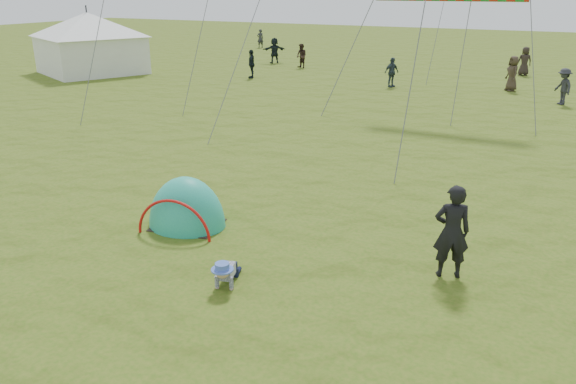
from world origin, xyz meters
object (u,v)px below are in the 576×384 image
at_px(popup_tent, 188,225).
at_px(event_marquee, 90,41).
at_px(standing_adult, 452,232).
at_px(crawling_toddler, 226,271).

height_order(popup_tent, event_marquee, event_marquee).
xyz_separation_m(standing_adult, event_marquee, (-25.61, 16.63, 1.06)).
xyz_separation_m(popup_tent, event_marquee, (-19.79, 16.92, 1.97)).
relative_size(crawling_toddler, popup_tent, 0.32).
distance_m(crawling_toddler, standing_adult, 4.21).
distance_m(popup_tent, event_marquee, 26.12).
relative_size(popup_tent, standing_adult, 1.27).
relative_size(crawling_toddler, standing_adult, 0.40).
xyz_separation_m(crawling_toddler, standing_adult, (3.53, 2.20, 0.63)).
relative_size(popup_tent, event_marquee, 0.40).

